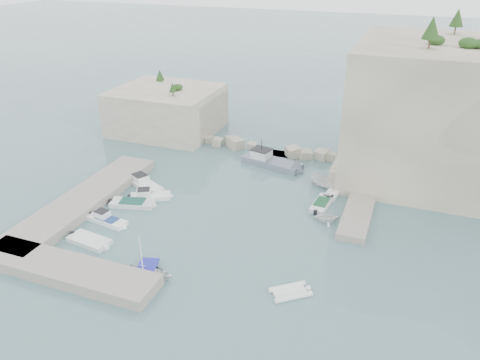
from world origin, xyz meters
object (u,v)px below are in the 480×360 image
(tender_east_a, at_px, (326,222))
(tender_east_c, at_px, (333,194))
(motorboat_c, at_px, (133,205))
(work_boat, at_px, (272,165))
(motorboat_d, at_px, (108,223))
(rowboat, at_px, (144,278))
(tender_east_d, at_px, (326,188))
(motorboat_a, at_px, (144,186))
(motorboat_b, at_px, (151,198))
(tender_east_b, at_px, (321,206))
(inflatable_dinghy, at_px, (290,293))
(motorboat_e, at_px, (90,243))

(tender_east_a, height_order, tender_east_c, tender_east_a)
(motorboat_c, bearing_deg, work_boat, 39.74)
(work_boat, bearing_deg, motorboat_d, -107.82)
(rowboat, distance_m, tender_east_d, 26.72)
(motorboat_a, height_order, work_boat, work_boat)
(motorboat_b, height_order, rowboat, motorboat_b)
(motorboat_d, height_order, tender_east_b, motorboat_d)
(tender_east_a, bearing_deg, motorboat_d, 93.59)
(motorboat_b, distance_m, work_boat, 18.00)
(inflatable_dinghy, bearing_deg, tender_east_b, 54.19)
(tender_east_a, distance_m, tender_east_d, 8.29)
(rowboat, relative_size, tender_east_b, 1.08)
(motorboat_a, distance_m, motorboat_c, 5.00)
(inflatable_dinghy, xyz_separation_m, tender_east_a, (0.55, 13.06, 0.00))
(motorboat_d, distance_m, rowboat, 11.29)
(tender_east_a, relative_size, tender_east_d, 0.62)
(motorboat_d, xyz_separation_m, inflatable_dinghy, (21.91, -4.28, 0.00))
(tender_east_b, bearing_deg, motorboat_b, 111.08)
(tender_east_a, distance_m, tender_east_c, 6.70)
(motorboat_d, bearing_deg, motorboat_c, 93.07)
(inflatable_dinghy, distance_m, tender_east_c, 19.74)
(rowboat, relative_size, inflatable_dinghy, 1.41)
(motorboat_a, height_order, motorboat_c, motorboat_a)
(motorboat_e, bearing_deg, inflatable_dinghy, 6.90)
(motorboat_b, bearing_deg, inflatable_dinghy, -56.02)
(motorboat_b, distance_m, motorboat_d, 6.75)
(inflatable_dinghy, relative_size, tender_east_d, 0.82)
(rowboat, height_order, tender_east_c, rowboat)
(motorboat_b, bearing_deg, motorboat_a, 105.45)
(rowboat, height_order, work_boat, work_boat)
(tender_east_d, bearing_deg, tender_east_a, -154.59)
(motorboat_d, relative_size, motorboat_e, 1.06)
(inflatable_dinghy, height_order, tender_east_a, tender_east_a)
(tender_east_a, height_order, tender_east_d, tender_east_d)
(tender_east_a, bearing_deg, inflatable_dinghy, 159.83)
(motorboat_c, xyz_separation_m, motorboat_e, (0.17, -8.35, 0.00))
(tender_east_c, relative_size, work_boat, 0.45)
(motorboat_a, distance_m, inflatable_dinghy, 26.50)
(motorboat_b, relative_size, rowboat, 0.98)
(tender_east_c, bearing_deg, motorboat_c, 125.41)
(motorboat_c, relative_size, work_boat, 0.60)
(motorboat_d, distance_m, inflatable_dinghy, 22.33)
(tender_east_b, height_order, tender_east_d, tender_east_d)
(motorboat_e, bearing_deg, motorboat_c, 98.87)
(rowboat, xyz_separation_m, tender_east_c, (13.10, 22.45, 0.00))
(tender_east_a, bearing_deg, tender_east_c, -13.55)
(motorboat_e, bearing_deg, tender_east_b, 45.66)
(motorboat_a, bearing_deg, inflatable_dinghy, -2.58)
(inflatable_dinghy, distance_m, tender_east_a, 13.08)
(tender_east_a, bearing_deg, motorboat_a, 71.30)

